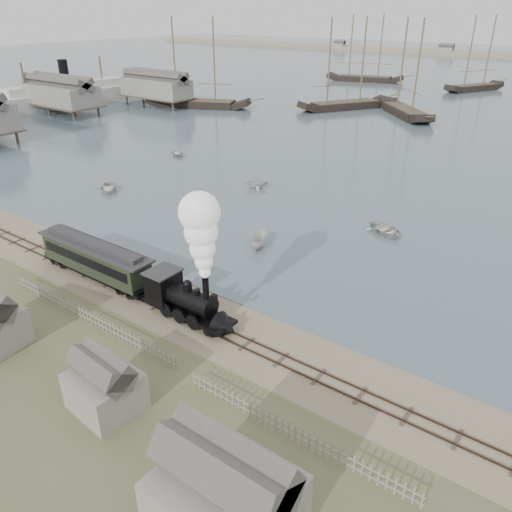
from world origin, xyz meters
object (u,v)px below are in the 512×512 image
Objects in this scene: locomotive at (197,270)px; passenger_coach at (95,258)px; beached_dinghy at (154,282)px; steamship at (66,83)px.

locomotive is 12.53m from passenger_coach.
steamship is at bearing 60.75° from beached_dinghy.
passenger_coach is 5.73m from beached_dinghy.
passenger_coach is 2.93× the size of beached_dinghy.
locomotive is 103.26m from steamship.
beached_dinghy is at bearing -115.39° from steamship.
locomotive is at bearing 0.00° from passenger_coach.
locomotive is 8.46m from beached_dinghy.
steamship is at bearing 146.31° from passenger_coach.
passenger_coach is 92.92m from steamship.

